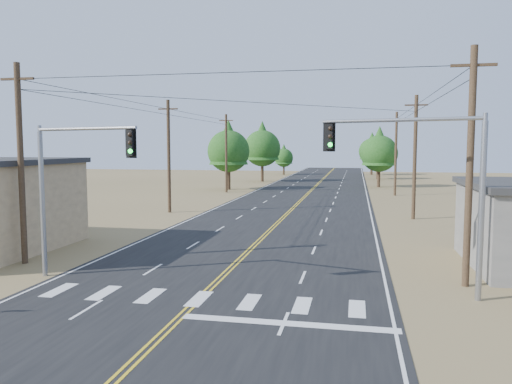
# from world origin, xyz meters

# --- Properties ---
(road) EXTENTS (15.00, 200.00, 0.02)m
(road) POSITION_xyz_m (0.00, 30.00, 0.01)
(road) COLOR black
(road) RESTS_ON ground
(utility_pole_left_near) EXTENTS (1.80, 0.30, 10.00)m
(utility_pole_left_near) POSITION_xyz_m (-10.50, 12.00, 5.12)
(utility_pole_left_near) COLOR #4C3826
(utility_pole_left_near) RESTS_ON ground
(utility_pole_left_mid) EXTENTS (1.80, 0.30, 10.00)m
(utility_pole_left_mid) POSITION_xyz_m (-10.50, 32.00, 5.12)
(utility_pole_left_mid) COLOR #4C3826
(utility_pole_left_mid) RESTS_ON ground
(utility_pole_left_far) EXTENTS (1.80, 0.30, 10.00)m
(utility_pole_left_far) POSITION_xyz_m (-10.50, 52.00, 5.12)
(utility_pole_left_far) COLOR #4C3826
(utility_pole_left_far) RESTS_ON ground
(utility_pole_right_near) EXTENTS (1.80, 0.30, 10.00)m
(utility_pole_right_near) POSITION_xyz_m (10.50, 12.00, 5.12)
(utility_pole_right_near) COLOR #4C3826
(utility_pole_right_near) RESTS_ON ground
(utility_pole_right_mid) EXTENTS (1.80, 0.30, 10.00)m
(utility_pole_right_mid) POSITION_xyz_m (10.50, 32.00, 5.12)
(utility_pole_right_mid) COLOR #4C3826
(utility_pole_right_mid) RESTS_ON ground
(utility_pole_right_far) EXTENTS (1.80, 0.30, 10.00)m
(utility_pole_right_far) POSITION_xyz_m (10.50, 52.00, 5.12)
(utility_pole_right_far) COLOR #4C3826
(utility_pole_right_far) RESTS_ON ground
(signal_mast_left) EXTENTS (5.42, 1.73, 6.84)m
(signal_mast_left) POSITION_xyz_m (-6.46, 9.58, 4.62)
(signal_mast_left) COLOR gray
(signal_mast_left) RESTS_ON ground
(signal_mast_right) EXTENTS (6.24, 1.91, 7.15)m
(signal_mast_right) POSITION_xyz_m (8.75, 10.49, 4.88)
(signal_mast_right) COLOR gray
(signal_mast_right) RESTS_ON ground
(tree_left_near) EXTENTS (5.74, 5.74, 9.57)m
(tree_left_near) POSITION_xyz_m (-11.29, 56.24, 5.85)
(tree_left_near) COLOR #3F2D1E
(tree_left_near) RESTS_ON ground
(tree_left_mid) EXTENTS (6.10, 6.10, 10.17)m
(tree_left_mid) POSITION_xyz_m (-9.66, 72.53, 6.22)
(tree_left_mid) COLOR #3F2D1E
(tree_left_mid) RESTS_ON ground
(tree_left_far) EXTENTS (3.87, 3.87, 6.45)m
(tree_left_far) POSITION_xyz_m (-9.00, 93.40, 3.95)
(tree_left_far) COLOR #3F2D1E
(tree_left_far) RESTS_ON ground
(tree_right_near) EXTENTS (5.32, 5.32, 8.87)m
(tree_right_near) POSITION_xyz_m (9.11, 64.58, 5.42)
(tree_right_near) COLOR #3F2D1E
(tree_right_near) RESTS_ON ground
(tree_right_mid) EXTENTS (4.49, 4.49, 7.49)m
(tree_right_mid) POSITION_xyz_m (9.68, 82.63, 4.58)
(tree_right_mid) COLOR #3F2D1E
(tree_right_mid) RESTS_ON ground
(tree_right_far) EXTENTS (5.35, 5.35, 8.92)m
(tree_right_far) POSITION_xyz_m (9.00, 96.65, 5.45)
(tree_right_far) COLOR #3F2D1E
(tree_right_far) RESTS_ON ground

